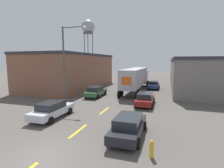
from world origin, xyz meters
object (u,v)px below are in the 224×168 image
Objects in this scene: parked_car_left_near at (52,110)px; parked_car_left_far at (96,91)px; parked_car_right_mid at (145,99)px; fire_hydrant at (152,149)px; parked_car_right_far at (154,85)px; parked_car_right_near at (128,126)px; semi_truck at (137,77)px; street_lamp at (66,59)px; water_tower at (88,28)px.

parked_car_left_near is 9.86m from parked_car_left_far.
parked_car_left_far is 1.00× the size of parked_car_right_mid.
parked_car_right_mid is 11.08m from fire_hydrant.
parked_car_right_far is at bearing 94.12° from fire_hydrant.
parked_car_left_far reaches higher than fire_hydrant.
parked_car_left_near is 7.51m from parked_car_right_near.
street_lamp is at bearing -121.98° from semi_truck.
parked_car_right_mid is (7.29, -2.82, 0.00)m from parked_car_left_far.
semi_truck is 4.49m from parked_car_right_far.
parked_car_left_near is 0.51× the size of street_lamp.
parked_car_left_near is at bearing -105.74° from semi_truck.
street_lamp is (-9.31, -1.29, 4.50)m from parked_car_right_mid.
parked_car_left_far is at bearing -126.54° from parked_car_right_far.
parked_car_right_far is at bearing 90.00° from parked_car_right_near.
street_lamp is (-9.31, -13.94, 4.50)m from parked_car_right_far.
parked_car_left_far is at bearing 122.04° from parked_car_right_near.
parked_car_right_far is at bearing 53.46° from parked_car_left_far.
water_tower reaches higher than parked_car_right_near.
semi_truck is at bearing 98.18° from parked_car_right_near.
parked_car_right_near is at bearing -90.00° from parked_car_right_mid.
street_lamp is (-9.31, 7.55, 4.50)m from parked_car_right_near.
semi_truck is at bearing 54.51° from parked_car_left_far.
parked_car_left_far is 48.82m from water_tower.
parked_car_right_near is 1.00× the size of parked_car_left_far.
semi_truck is at bearing 101.99° from fire_hydrant.
semi_truck is at bearing 105.59° from parked_car_right_mid.
semi_truck is 1.68× the size of street_lamp.
semi_truck is 3.27× the size of parked_car_right_mid.
parked_car_right_mid is at bearing 7.87° from street_lamp.
parked_car_right_mid is at bearing -74.25° from semi_truck.
parked_car_right_near is at bearing -81.67° from semi_truck.
street_lamp reaches higher than fire_hydrant.
parked_car_left_near is 7.58m from street_lamp.
street_lamp is 15.41m from fire_hydrant.
parked_car_right_far is 44.99m from water_tower.
street_lamp reaches higher than parked_car_right_near.
parked_car_right_near reaches higher than fire_hydrant.
parked_car_right_near is 0.51× the size of street_lamp.
fire_hydrant is at bearing -81.17° from parked_car_right_mid.
parked_car_right_far reaches higher than fire_hydrant.
street_lamp is (-2.02, 5.75, 4.50)m from parked_car_left_near.
parked_car_left_near is 4.97× the size of fire_hydrant.
fire_hydrant is (1.70, -2.11, -0.29)m from parked_car_right_near.
semi_truck is at bearing -128.56° from parked_car_right_far.
water_tower is at bearing 126.20° from semi_truck.
parked_car_right_near is 0.22× the size of water_tower.
water_tower is at bearing 116.43° from parked_car_left_far.
semi_truck is at bearing -53.96° from water_tower.
parked_car_right_mid is 10.42m from street_lamp.
parked_car_right_near is (0.00, -21.49, 0.00)m from parked_car_right_far.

